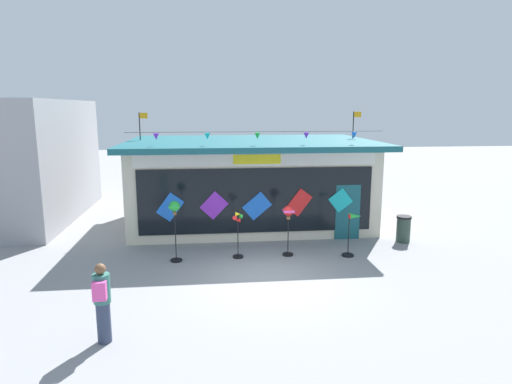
{
  "coord_description": "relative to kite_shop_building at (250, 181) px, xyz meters",
  "views": [
    {
      "loc": [
        -1.56,
        -11.63,
        4.72
      ],
      "look_at": [
        -0.01,
        2.66,
        1.97
      ],
      "focal_mm": 31.09,
      "sensor_mm": 36.0,
      "label": 1
    }
  ],
  "objects": [
    {
      "name": "wind_spinner_left",
      "position": [
        -0.79,
        -4.44,
        -0.88
      ],
      "size": [
        0.34,
        0.34,
        1.51
      ],
      "color": "black",
      "rests_on": "ground_plane"
    },
    {
      "name": "wind_spinner_center_right",
      "position": [
        2.86,
        -4.65,
        -0.92
      ],
      "size": [
        0.59,
        0.38,
        1.41
      ],
      "color": "black",
      "rests_on": "ground_plane"
    },
    {
      "name": "wind_spinner_center_left",
      "position": [
        0.83,
        -4.38,
        -0.47
      ],
      "size": [
        0.35,
        0.35,
        1.65
      ],
      "color": "black",
      "rests_on": "ground_plane"
    },
    {
      "name": "neighbour_building",
      "position": [
        -9.95,
        1.73,
        0.77
      ],
      "size": [
        5.22,
        8.32,
        5.03
      ],
      "primitive_type": "cube",
      "color": "#99999E",
      "rests_on": "ground_plane"
    },
    {
      "name": "trash_bin",
      "position": [
        5.19,
        -3.35,
        -1.27
      ],
      "size": [
        0.52,
        0.52,
        0.94
      ],
      "color": "#2D4238",
      "rests_on": "ground_plane"
    },
    {
      "name": "kite_shop_building",
      "position": [
        0.0,
        0.0,
        0.0
      ],
      "size": [
        9.56,
        6.7,
        4.56
      ],
      "color": "beige",
      "rests_on": "ground_plane"
    },
    {
      "name": "ground_plane",
      "position": [
        -0.11,
        -6.29,
        -1.75
      ],
      "size": [
        80.0,
        80.0,
        0.0
      ],
      "primitive_type": "plane",
      "color": "gray"
    },
    {
      "name": "wind_spinner_far_left",
      "position": [
        -2.73,
        -4.56,
        -0.27
      ],
      "size": [
        0.36,
        0.36,
        1.92
      ],
      "color": "black",
      "rests_on": "ground_plane"
    },
    {
      "name": "person_near_camera",
      "position": [
        -3.85,
        -9.32,
        -0.86
      ],
      "size": [
        0.34,
        0.45,
        1.68
      ],
      "rotation": [
        0.0,
        0.0,
        3.18
      ],
      "color": "#333D56",
      "rests_on": "ground_plane"
    }
  ]
}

